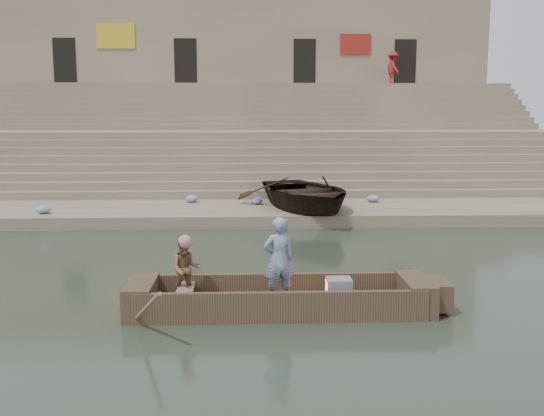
{
  "coord_description": "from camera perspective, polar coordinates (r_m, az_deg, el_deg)",
  "views": [
    {
      "loc": [
        1.58,
        -13.04,
        3.68
      ],
      "look_at": [
        2.16,
        1.43,
        1.4
      ],
      "focal_mm": 40.56,
      "sensor_mm": 36.0,
      "label": 1
    }
  ],
  "objects": [
    {
      "name": "ground",
      "position": [
        13.64,
        -8.94,
        -6.82
      ],
      "size": [
        120.0,
        120.0,
        0.0
      ],
      "primitive_type": "plane",
      "color": "#263125",
      "rests_on": "ground"
    },
    {
      "name": "pedestrian",
      "position": [
        36.74,
        11.15,
        12.62
      ],
      "size": [
        0.92,
        1.32,
        1.87
      ],
      "primitive_type": "imported",
      "rotation": [
        0.0,
        0.0,
        1.77
      ],
      "color": "maroon",
      "rests_on": "upper_landing"
    },
    {
      "name": "rowboat_trim",
      "position": [
        11.5,
        1.76,
        -8.12
      ],
      "size": [
        6.04,
        2.63,
        1.82
      ],
      "color": "brown",
      "rests_on": "ground"
    },
    {
      "name": "ghat_steps",
      "position": [
        30.33,
        -5.32,
        5.35
      ],
      "size": [
        32.0,
        11.0,
        5.2
      ],
      "color": "gray",
      "rests_on": "ground"
    },
    {
      "name": "television",
      "position": [
        11.56,
        6.17,
        -7.48
      ],
      "size": [
        0.46,
        0.42,
        0.4
      ],
      "color": "gray",
      "rests_on": "main_rowboat"
    },
    {
      "name": "upper_landing",
      "position": [
        35.59,
        -4.9,
        7.18
      ],
      "size": [
        32.0,
        3.0,
        5.2
      ],
      "primitive_type": "cube",
      "color": "gray",
      "rests_on": "ground"
    },
    {
      "name": "lower_landing",
      "position": [
        21.38,
        -6.52,
        -0.48
      ],
      "size": [
        32.0,
        4.0,
        0.4
      ],
      "primitive_type": "cube",
      "color": "gray",
      "rests_on": "ground"
    },
    {
      "name": "main_rowboat",
      "position": [
        11.55,
        0.71,
        -9.06
      ],
      "size": [
        5.0,
        1.3,
        0.22
      ],
      "primitive_type": "cube",
      "color": "brown",
      "rests_on": "ground"
    },
    {
      "name": "mid_landing",
      "position": [
        28.67,
        -5.48,
        4.35
      ],
      "size": [
        32.0,
        3.0,
        2.8
      ],
      "primitive_type": "cube",
      "color": "gray",
      "rests_on": "ground"
    },
    {
      "name": "building_wall",
      "position": [
        39.61,
        -4.7,
        11.7
      ],
      "size": [
        32.0,
        5.07,
        11.2
      ],
      "color": "#9C8A6A",
      "rests_on": "ground"
    },
    {
      "name": "standing_man",
      "position": [
        11.21,
        0.63,
        -4.82
      ],
      "size": [
        0.65,
        0.5,
        1.58
      ],
      "primitive_type": "imported",
      "rotation": [
        0.0,
        0.0,
        3.37
      ],
      "color": "navy",
      "rests_on": "main_rowboat"
    },
    {
      "name": "rowing_man",
      "position": [
        11.56,
        -8.0,
        -5.6
      ],
      "size": [
        0.6,
        0.49,
        1.14
      ],
      "primitive_type": "imported",
      "rotation": [
        0.0,
        0.0,
        0.1
      ],
      "color": "#27753A",
      "rests_on": "main_rowboat"
    },
    {
      "name": "cloth_bundles",
      "position": [
        21.53,
        -2.81,
        0.53
      ],
      "size": [
        11.67,
        2.77,
        0.26
      ],
      "color": "#3F5999",
      "rests_on": "lower_landing"
    },
    {
      "name": "beached_rowboat",
      "position": [
        20.98,
        3.03,
        1.46
      ],
      "size": [
        5.1,
        6.15,
        1.1
      ],
      "primitive_type": "imported",
      "rotation": [
        0.0,
        0.0,
        0.27
      ],
      "color": "#2D2116",
      "rests_on": "lower_landing"
    }
  ]
}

